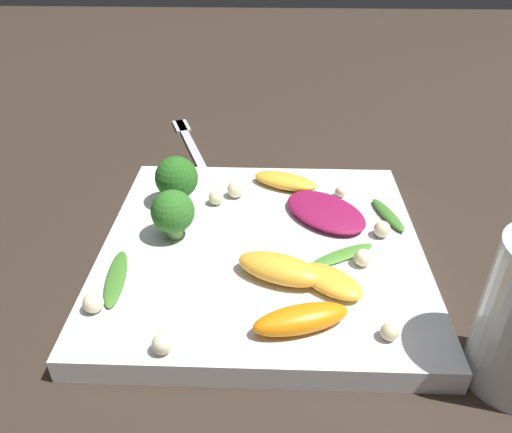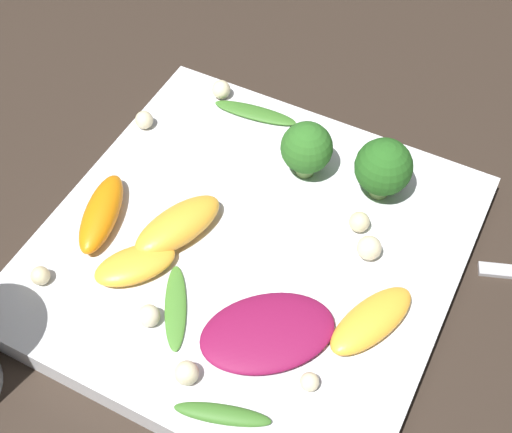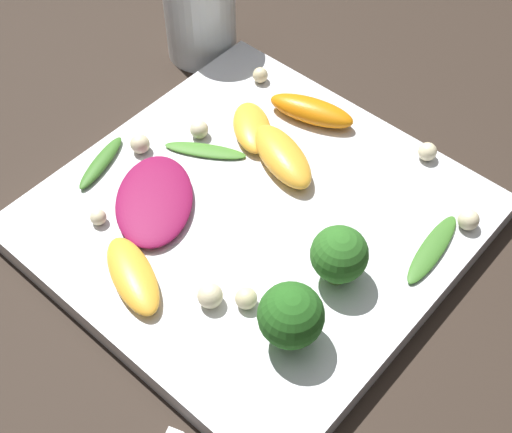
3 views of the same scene
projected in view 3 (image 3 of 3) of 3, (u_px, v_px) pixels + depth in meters
The scene contains 21 objects.
ground_plane at pixel (255, 229), 0.56m from camera, with size 2.40×2.40×0.00m, color #2D231C.
plate at pixel (255, 221), 0.55m from camera, with size 0.29×0.29×0.02m.
drinking_glass at pixel (199, 0), 0.65m from camera, with size 0.07×0.07×0.12m.
radicchio_leaf_0 at pixel (154, 200), 0.54m from camera, with size 0.11×0.11×0.01m.
orange_segment_0 at pixel (133, 275), 0.50m from camera, with size 0.08×0.05×0.01m.
orange_segment_1 at pixel (282, 156), 0.57m from camera, with size 0.08×0.06×0.02m.
orange_segment_2 at pixel (252, 127), 0.59m from camera, with size 0.07×0.06×0.01m.
orange_segment_3 at pixel (311, 111), 0.60m from camera, with size 0.08×0.05×0.02m.
broccoli_floret_0 at pixel (339, 255), 0.49m from camera, with size 0.04×0.04×0.05m.
broccoli_floret_1 at pixel (291, 316), 0.46m from camera, with size 0.04×0.04×0.05m.
arugula_sprig_0 at pixel (205, 151), 0.58m from camera, with size 0.07×0.05×0.00m.
arugula_sprig_1 at pixel (432, 249), 0.52m from camera, with size 0.03×0.07×0.01m.
arugula_sprig_2 at pixel (101, 163), 0.57m from camera, with size 0.03×0.06×0.01m.
macadamia_nut_0 at pixel (246, 298), 0.49m from camera, with size 0.02×0.02×0.02m.
macadamia_nut_1 at pixel (427, 152), 0.57m from camera, with size 0.02×0.02×0.02m.
macadamia_nut_2 at pixel (140, 144), 0.58m from camera, with size 0.02×0.02×0.02m.
macadamia_nut_3 at pixel (469, 220), 0.53m from camera, with size 0.02×0.02×0.02m.
macadamia_nut_4 at pixel (260, 75), 0.63m from camera, with size 0.01×0.01×0.01m.
macadamia_nut_5 at pixel (210, 296), 0.49m from camera, with size 0.02×0.02×0.02m.
macadamia_nut_6 at pixel (199, 129), 0.59m from camera, with size 0.02×0.02×0.02m.
macadamia_nut_7 at pixel (98, 217), 0.53m from camera, with size 0.01×0.01×0.01m.
Camera 3 is at (0.23, -0.25, 0.45)m, focal length 50.00 mm.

